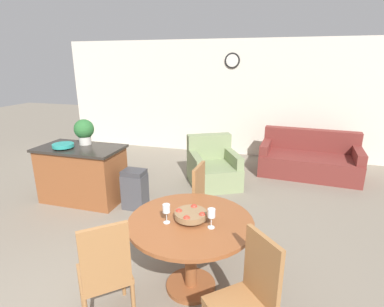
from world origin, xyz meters
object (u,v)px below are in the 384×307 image
at_px(dining_table, 191,236).
at_px(wine_glass_left, 166,209).
at_px(fruit_bowl, 191,215).
at_px(kitchen_island, 82,174).
at_px(potted_plant, 84,131).
at_px(trash_bin, 135,189).
at_px(couch, 309,160).
at_px(dining_chair_near_right, 249,295).
at_px(wine_glass_right, 211,214).
at_px(dining_chair_near_left, 105,270).
at_px(armchair, 213,169).
at_px(dining_chair_far_side, 207,202).
at_px(teal_bowl, 63,145).

bearing_deg(dining_table, wine_glass_left, -152.07).
height_order(fruit_bowl, kitchen_island, kitchen_island).
xyz_separation_m(fruit_bowl, potted_plant, (-2.28, 1.63, 0.31)).
xyz_separation_m(potted_plant, trash_bin, (0.96, -0.21, -0.83)).
xyz_separation_m(potted_plant, couch, (3.66, 2.13, -0.84)).
height_order(dining_chair_near_right, kitchen_island, dining_chair_near_right).
bearing_deg(fruit_bowl, wine_glass_right, -19.31).
bearing_deg(couch, potted_plant, -145.64).
bearing_deg(dining_chair_near_left, potted_plant, 85.41).
bearing_deg(dining_chair_near_left, trash_bin, 68.53).
distance_m(wine_glass_left, armchair, 2.90).
distance_m(dining_chair_far_side, teal_bowl, 2.50).
xyz_separation_m(dining_table, dining_chair_near_left, (-0.56, -0.62, -0.04)).
distance_m(dining_table, dining_chair_near_left, 0.83).
relative_size(dining_table, dining_chair_near_left, 1.18).
distance_m(dining_table, potted_plant, 2.86).
bearing_deg(wine_glass_left, kitchen_island, 143.00).
bearing_deg(wine_glass_right, couch, 73.15).
relative_size(fruit_bowl, teal_bowl, 0.95).
relative_size(dining_table, couch, 0.62).
distance_m(teal_bowl, potted_plant, 0.40).
bearing_deg(fruit_bowl, couch, 69.88).
xyz_separation_m(wine_glass_left, kitchen_island, (-2.07, 1.56, -0.45)).
bearing_deg(wine_glass_left, dining_chair_far_side, 80.15).
distance_m(wine_glass_left, teal_bowl, 2.67).
bearing_deg(trash_bin, teal_bowl, -174.50).
xyz_separation_m(wine_glass_left, potted_plant, (-2.08, 1.74, 0.23)).
bearing_deg(dining_chair_near_left, dining_chair_near_right, -39.37).
distance_m(dining_chair_near_right, armchair, 3.44).
relative_size(dining_chair_far_side, couch, 0.52).
bearing_deg(dining_chair_far_side, wine_glass_right, 18.59).
bearing_deg(potted_plant, couch, 30.20).
xyz_separation_m(dining_table, dining_chair_near_right, (0.62, -0.56, -0.04)).
distance_m(dining_chair_near_left, fruit_bowl, 0.88).
bearing_deg(wine_glass_right, kitchen_island, 148.42).
relative_size(dining_chair_far_side, armchair, 0.83).
bearing_deg(armchair, dining_chair_far_side, -107.97).
relative_size(wine_glass_left, wine_glass_right, 1.00).
bearing_deg(potted_plant, dining_chair_far_side, -19.59).
distance_m(dining_chair_near_left, wine_glass_left, 0.72).
bearing_deg(kitchen_island, dining_table, -32.59).
bearing_deg(trash_bin, dining_chair_near_right, -45.62).
distance_m(wine_glass_left, potted_plant, 2.72).
relative_size(teal_bowl, couch, 0.17).
bearing_deg(trash_bin, dining_table, -47.03).
height_order(dining_chair_near_left, dining_chair_far_side, same).
relative_size(fruit_bowl, wine_glass_right, 1.65).
bearing_deg(dining_chair_near_right, kitchen_island, 13.06).
bearing_deg(couch, trash_bin, -135.02).
relative_size(fruit_bowl, wine_glass_left, 1.65).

